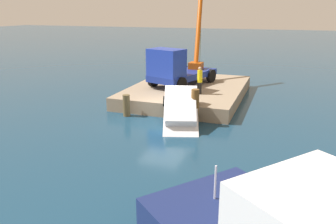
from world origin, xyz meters
TOP-DOWN VIEW (x-y plane):
  - ground at (0.00, 0.00)m, footprint 200.00×200.00m
  - dock at (-5.47, 0.00)m, footprint 10.45×7.76m
  - crane_truck at (-5.20, -0.74)m, footprint 8.86×4.17m
  - dock_worker at (-3.31, 1.39)m, footprint 0.34×0.34m
  - salvaged_car at (0.93, 1.44)m, footprint 4.37×3.05m
  - piling_near at (0.17, -2.26)m, footprint 0.43×0.43m
  - piling_mid at (0.43, 2.10)m, footprint 0.44×0.44m

SIDE VIEW (x-z plane):
  - ground at x=0.00m, z-range 0.00..0.00m
  - dock at x=-5.47m, z-range 0.00..0.87m
  - piling_near at x=0.17m, z-range 0.00..1.33m
  - salvaged_car at x=0.93m, z-range -0.77..2.15m
  - piling_mid at x=0.43m, z-range 0.00..2.07m
  - dock_worker at x=-3.31m, z-range 0.90..2.70m
  - crane_truck at x=-5.20m, z-range -1.65..6.36m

